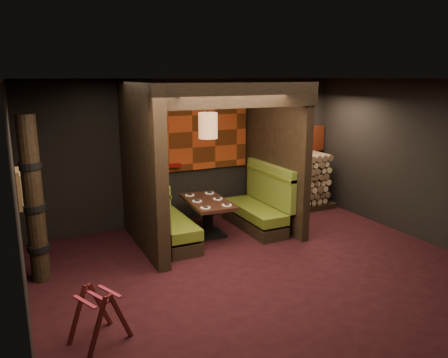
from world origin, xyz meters
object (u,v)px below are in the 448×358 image
at_px(booth_bench_right, 259,208).
at_px(luggage_rack, 99,314).
at_px(pendant_lamp, 208,125).
at_px(firewood_stack, 297,182).
at_px(totem_column, 34,201).
at_px(booth_bench_left, 166,222).
at_px(dining_table, 208,212).

distance_m(booth_bench_right, luggage_rack, 4.27).
bearing_deg(luggage_rack, pendant_lamp, 45.45).
height_order(pendant_lamp, firewood_stack, pendant_lamp).
relative_size(pendant_lamp, firewood_stack, 0.59).
height_order(booth_bench_right, totem_column, totem_column).
bearing_deg(pendant_lamp, totem_column, -169.00).
bearing_deg(booth_bench_left, firewood_stack, 12.17).
xyz_separation_m(booth_bench_left, dining_table, (0.83, 0.07, 0.04)).
distance_m(booth_bench_left, firewood_stack, 3.33).
xyz_separation_m(booth_bench_left, totem_column, (-2.09, -0.55, 0.79)).
xyz_separation_m(pendant_lamp, luggage_rack, (-2.43, -2.47, -1.72)).
height_order(luggage_rack, totem_column, totem_column).
xyz_separation_m(booth_bench_right, luggage_rack, (-3.50, -2.45, -0.07)).
distance_m(booth_bench_right, pendant_lamp, 1.96).
relative_size(booth_bench_right, luggage_rack, 2.19).
height_order(luggage_rack, firewood_stack, firewood_stack).
distance_m(pendant_lamp, firewood_stack, 2.89).
height_order(booth_bench_right, pendant_lamp, pendant_lamp).
bearing_deg(booth_bench_left, pendant_lamp, 1.16).
bearing_deg(luggage_rack, booth_bench_left, 56.84).
height_order(booth_bench_right, firewood_stack, firewood_stack).
height_order(booth_bench_left, luggage_rack, booth_bench_left).
distance_m(luggage_rack, firewood_stack, 5.79).
xyz_separation_m(totem_column, firewood_stack, (5.33, 1.25, -0.57)).
relative_size(luggage_rack, firewood_stack, 0.42).
height_order(booth_bench_left, totem_column, totem_column).
bearing_deg(dining_table, booth_bench_right, -3.58).
distance_m(totem_column, firewood_stack, 5.51).
relative_size(pendant_lamp, totem_column, 0.43).
bearing_deg(pendant_lamp, booth_bench_right, -0.90).
distance_m(booth_bench_left, totem_column, 2.30).
height_order(booth_bench_left, firewood_stack, firewood_stack).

